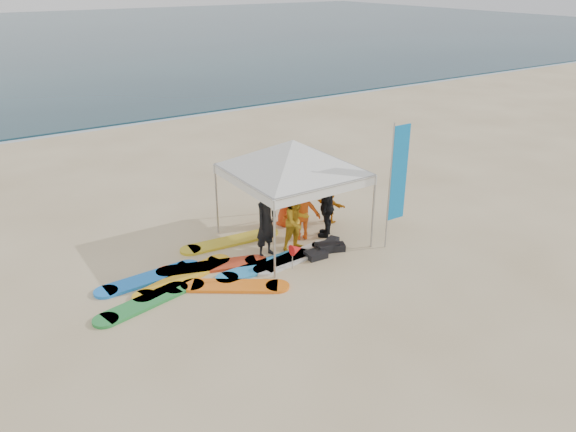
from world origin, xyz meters
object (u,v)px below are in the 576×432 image
at_px(person_orange_b, 287,196).
at_px(canopy_tent, 293,140).
at_px(person_orange_a, 302,211).
at_px(feather_flag, 398,175).
at_px(person_black_a, 266,223).
at_px(marker_pennant, 296,249).
at_px(person_yellow, 297,221).
at_px(person_seated, 330,206).
at_px(surfboard_spread, 216,270).
at_px(person_black_b, 327,207).

height_order(person_orange_b, canopy_tent, canopy_tent).
bearing_deg(person_orange_a, person_orange_b, -75.84).
distance_m(person_orange_b, feather_flag, 3.25).
bearing_deg(person_black_a, marker_pennant, -94.73).
height_order(feather_flag, marker_pennant, feather_flag).
bearing_deg(person_orange_a, marker_pennant, 74.11).
bearing_deg(person_orange_b, person_yellow, 47.20).
height_order(person_orange_b, person_seated, person_orange_b).
xyz_separation_m(marker_pennant, surfboard_spread, (-1.72, 0.89, -0.46)).
height_order(person_orange_a, person_seated, person_orange_a).
xyz_separation_m(person_seated, feather_flag, (0.50, -2.09, 1.46)).
distance_m(person_orange_a, marker_pennant, 1.69).
xyz_separation_m(person_black_a, person_orange_b, (1.47, 1.34, -0.04)).
height_order(person_orange_b, marker_pennant, person_orange_b).
distance_m(person_black_b, feather_flag, 2.11).
relative_size(person_black_a, surfboard_spread, 0.31).
bearing_deg(feather_flag, person_black_a, 157.43).
xyz_separation_m(person_orange_b, marker_pennant, (-1.19, -2.27, -0.37)).
xyz_separation_m(person_black_b, person_seated, (0.62, 0.68, -0.36)).
relative_size(person_seated, feather_flag, 0.30).
distance_m(person_seated, canopy_tent, 2.75).
distance_m(person_black_b, surfboard_spread, 3.50).
bearing_deg(surfboard_spread, person_black_a, 1.77).
relative_size(person_orange_a, surfboard_spread, 0.27).
relative_size(person_orange_b, person_seated, 1.78).
height_order(person_yellow, marker_pennant, person_yellow).
relative_size(person_black_a, canopy_tent, 0.44).
distance_m(person_seated, surfboard_spread, 4.14).
xyz_separation_m(person_orange_a, surfboard_spread, (-2.76, -0.41, -0.76)).
bearing_deg(person_black_a, canopy_tent, -0.02).
bearing_deg(feather_flag, person_yellow, 152.23).
bearing_deg(canopy_tent, person_black_a, -158.54).
bearing_deg(person_black_a, person_yellow, -28.39).
bearing_deg(person_yellow, surfboard_spread, 174.41).
relative_size(person_yellow, person_orange_b, 0.90).
distance_m(canopy_tent, feather_flag, 2.75).
bearing_deg(person_yellow, person_orange_a, 40.32).
bearing_deg(marker_pennant, surfboard_spread, 152.74).
relative_size(person_orange_b, surfboard_spread, 0.30).
bearing_deg(person_orange_b, feather_flag, 102.30).
distance_m(canopy_tent, surfboard_spread, 3.72).
height_order(person_black_a, person_orange_b, person_black_a).
height_order(person_black_b, person_orange_b, person_orange_b).
relative_size(person_black_b, canopy_tent, 0.41).
bearing_deg(person_black_b, person_seated, -175.24).
relative_size(person_orange_b, canopy_tent, 0.42).
bearing_deg(person_yellow, marker_pennant, -128.37).
distance_m(person_black_b, canopy_tent, 2.12).
bearing_deg(person_seated, person_black_b, 116.69).
relative_size(person_black_a, marker_pennant, 2.85).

